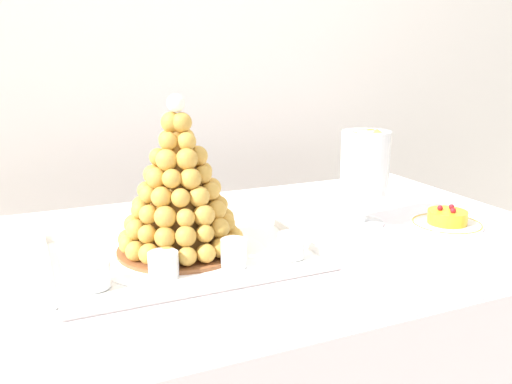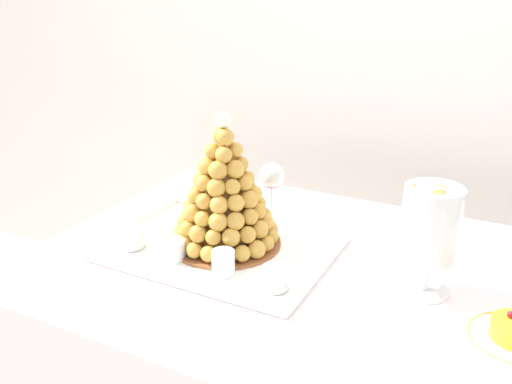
% 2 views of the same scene
% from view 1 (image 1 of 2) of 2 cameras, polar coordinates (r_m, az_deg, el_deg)
% --- Properties ---
extents(backdrop_wall, '(4.80, 0.10, 2.50)m').
position_cam_1_polar(backdrop_wall, '(2.02, -8.70, 16.95)').
color(backdrop_wall, silver).
rests_on(backdrop_wall, ground_plane).
extents(buffet_table, '(1.35, 0.90, 0.74)m').
position_cam_1_polar(buffet_table, '(1.32, 2.45, -8.45)').
color(buffet_table, brown).
rests_on(buffet_table, ground_plane).
extents(serving_tray, '(0.54, 0.40, 0.02)m').
position_cam_1_polar(serving_tray, '(1.17, -7.80, -6.62)').
color(serving_tray, white).
rests_on(serving_tray, buffet_table).
extents(croquembouche, '(0.27, 0.27, 0.34)m').
position_cam_1_polar(croquembouche, '(1.14, -8.14, 0.04)').
color(croquembouche, brown).
rests_on(croquembouche, serving_tray).
extents(dessert_cup_left, '(0.06, 0.06, 0.05)m').
position_cam_1_polar(dessert_cup_left, '(1.04, -16.83, -8.47)').
color(dessert_cup_left, silver).
rests_on(dessert_cup_left, serving_tray).
extents(dessert_cup_mid_left, '(0.06, 0.06, 0.05)m').
position_cam_1_polar(dessert_cup_mid_left, '(1.05, -9.80, -7.69)').
color(dessert_cup_mid_left, silver).
rests_on(dessert_cup_mid_left, serving_tray).
extents(dessert_cup_centre, '(0.05, 0.05, 0.06)m').
position_cam_1_polar(dessert_cup_centre, '(1.08, -2.38, -6.61)').
color(dessert_cup_centre, silver).
rests_on(dessert_cup_centre, serving_tray).
extents(dessert_cup_mid_right, '(0.06, 0.06, 0.05)m').
position_cam_1_polar(dessert_cup_mid_right, '(1.13, 3.73, -5.77)').
color(dessert_cup_mid_right, silver).
rests_on(dessert_cup_mid_right, serving_tray).
extents(macaron_goblet, '(0.12, 0.12, 0.25)m').
position_cam_1_polar(macaron_goblet, '(1.36, 11.47, 2.94)').
color(macaron_goblet, white).
rests_on(macaron_goblet, buffet_table).
extents(fruit_tart_plate, '(0.18, 0.18, 0.05)m').
position_cam_1_polar(fruit_tart_plate, '(1.44, 19.62, -2.84)').
color(fruit_tart_plate, white).
rests_on(fruit_tart_plate, buffet_table).
extents(wine_glass, '(0.07, 0.07, 0.16)m').
position_cam_1_polar(wine_glass, '(1.36, -9.92, 1.29)').
color(wine_glass, silver).
rests_on(wine_glass, buffet_table).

